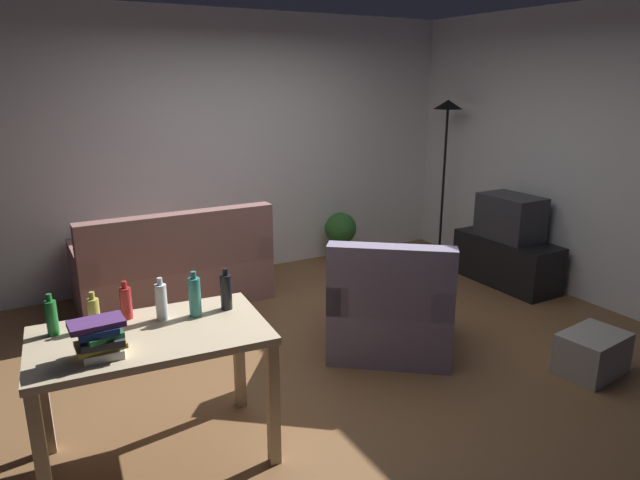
{
  "coord_description": "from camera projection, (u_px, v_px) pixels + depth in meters",
  "views": [
    {
      "loc": [
        -2.08,
        -3.41,
        2.04
      ],
      "look_at": [
        0.1,
        0.5,
        0.75
      ],
      "focal_mm": 31.68,
      "sensor_mm": 36.0,
      "label": 1
    }
  ],
  "objects": [
    {
      "name": "potted_plant",
      "position": [
        340.0,
        233.0,
        6.45
      ],
      "size": [
        0.36,
        0.36,
        0.57
      ],
      "color": "brown",
      "rests_on": "ground_plane"
    },
    {
      "name": "wall_right",
      "position": [
        580.0,
        155.0,
        5.25
      ],
      "size": [
        0.1,
        4.4,
        2.7
      ],
      "primitive_type": "cube",
      "color": "silver",
      "rests_on": "ground_plane"
    },
    {
      "name": "torchiere_lamp",
      "position": [
        446.0,
        136.0,
        6.29
      ],
      "size": [
        0.32,
        0.32,
        1.81
      ],
      "color": "black",
      "rests_on": "ground_plane"
    },
    {
      "name": "tv",
      "position": [
        511.0,
        217.0,
        5.64
      ],
      "size": [
        0.41,
        0.6,
        0.44
      ],
      "rotation": [
        0.0,
        0.0,
        1.57
      ],
      "color": "#2D2D33",
      "rests_on": "tv_stand"
    },
    {
      "name": "bottle_tall",
      "position": [
        195.0,
        296.0,
        3.12
      ],
      "size": [
        0.07,
        0.07,
        0.26
      ],
      "color": "teal",
      "rests_on": "desk"
    },
    {
      "name": "bottle_clear",
      "position": [
        161.0,
        301.0,
        3.08
      ],
      "size": [
        0.06,
        0.06,
        0.24
      ],
      "color": "silver",
      "rests_on": "desk"
    },
    {
      "name": "couch",
      "position": [
        174.0,
        271.0,
        5.25
      ],
      "size": [
        1.71,
        0.84,
        0.92
      ],
      "rotation": [
        0.0,
        0.0,
        3.14
      ],
      "color": "#996B66",
      "rests_on": "ground_plane"
    },
    {
      "name": "armchair",
      "position": [
        390.0,
        310.0,
        4.33
      ],
      "size": [
        1.23,
        1.22,
        0.92
      ],
      "rotation": [
        0.0,
        0.0,
        2.48
      ],
      "color": "gray",
      "rests_on": "ground_plane"
    },
    {
      "name": "ground_plane",
      "position": [
        340.0,
        350.0,
        4.41
      ],
      "size": [
        5.2,
        4.4,
        0.02
      ],
      "primitive_type": "cube",
      "color": "brown"
    },
    {
      "name": "bottle_squat",
      "position": [
        94.0,
        313.0,
        2.97
      ],
      "size": [
        0.06,
        0.06,
        0.21
      ],
      "color": "#BCB24C",
      "rests_on": "desk"
    },
    {
      "name": "book_stack",
      "position": [
        100.0,
        338.0,
        2.66
      ],
      "size": [
        0.25,
        0.2,
        0.19
      ],
      "color": "beige",
      "rests_on": "desk"
    },
    {
      "name": "desk",
      "position": [
        152.0,
        351.0,
        2.98
      ],
      "size": [
        1.25,
        0.79,
        0.76
      ],
      "rotation": [
        0.0,
        0.0,
        -0.07
      ],
      "color": "#C6B28E",
      "rests_on": "ground_plane"
    },
    {
      "name": "bottle_red",
      "position": [
        126.0,
        302.0,
        3.1
      ],
      "size": [
        0.06,
        0.06,
        0.22
      ],
      "color": "#AD2323",
      "rests_on": "desk"
    },
    {
      "name": "wall_rear",
      "position": [
        232.0,
        147.0,
        5.88
      ],
      "size": [
        5.2,
        0.1,
        2.7
      ],
      "primitive_type": "cube",
      "color": "white",
      "rests_on": "ground_plane"
    },
    {
      "name": "tv_stand",
      "position": [
        506.0,
        261.0,
        5.76
      ],
      "size": [
        0.44,
        1.1,
        0.48
      ],
      "rotation": [
        0.0,
        0.0,
        1.57
      ],
      "color": "black",
      "rests_on": "ground_plane"
    },
    {
      "name": "bottle_dark",
      "position": [
        226.0,
        291.0,
        3.22
      ],
      "size": [
        0.07,
        0.07,
        0.24
      ],
      "color": "black",
      "rests_on": "desk"
    },
    {
      "name": "bottle_green",
      "position": [
        52.0,
        317.0,
        2.9
      ],
      "size": [
        0.06,
        0.06,
        0.22
      ],
      "color": "#1E722D",
      "rests_on": "desk"
    },
    {
      "name": "storage_box",
      "position": [
        592.0,
        353.0,
        4.02
      ],
      "size": [
        0.52,
        0.4,
        0.3
      ],
      "primitive_type": "cube",
      "rotation": [
        0.0,
        0.0,
        0.12
      ],
      "color": "#A8A399",
      "rests_on": "ground_plane"
    }
  ]
}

